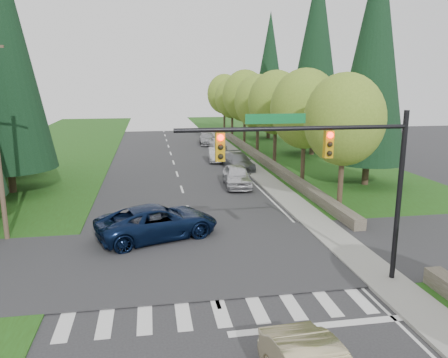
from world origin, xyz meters
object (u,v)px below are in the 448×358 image
object	(u,v)px
parked_car_c	(216,155)
parked_car_b	(239,162)
parked_car_a	(237,176)
suv_navy	(158,222)
parked_car_d	(218,144)
parked_car_e	(208,139)

from	to	relation	value
parked_car_c	parked_car_b	bearing A→B (deg)	-68.25
parked_car_b	parked_car_a	bearing A→B (deg)	-106.74
suv_navy	parked_car_c	xyz separation A→B (m)	(6.16, 20.84, -0.19)
parked_car_a	parked_car_d	size ratio (longest dim) A/B	1.22
parked_car_b	parked_car_d	world-z (taller)	parked_car_b
suv_navy	parked_car_e	xyz separation A→B (m)	(6.93, 32.75, -0.15)
parked_car_c	parked_car_e	distance (m)	11.93
parked_car_d	parked_car_a	bearing A→B (deg)	-97.07
suv_navy	parked_car_a	xyz separation A→B (m)	(6.16, 10.22, -0.04)
parked_car_a	parked_car_e	bearing A→B (deg)	92.15
parked_car_c	parked_car_e	xyz separation A→B (m)	(0.76, 11.91, 0.04)
parked_car_b	parked_car_c	xyz separation A→B (m)	(-1.40, 4.36, -0.07)
parked_car_a	parked_car_d	world-z (taller)	parked_car_a
suv_navy	parked_car_c	bearing A→B (deg)	-35.37
parked_car_a	parked_car_b	xyz separation A→B (m)	(1.40, 6.26, -0.09)
parked_car_b	parked_car_e	xyz separation A→B (m)	(-0.64, 16.27, -0.03)
suv_navy	parked_car_a	world-z (taller)	suv_navy
parked_car_c	parked_car_d	size ratio (longest dim) A/B	1.02
suv_navy	parked_car_b	size ratio (longest dim) A/B	1.22
suv_navy	parked_car_e	size ratio (longest dim) A/B	1.27
parked_car_b	parked_car_c	size ratio (longest dim) A/B	1.26
parked_car_c	parked_car_e	bearing A→B (deg)	90.29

